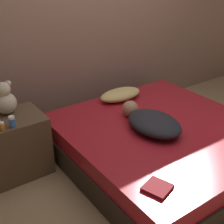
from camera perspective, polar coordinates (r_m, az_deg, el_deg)
name	(u,v)px	position (r m, az deg, el deg)	size (l,w,h in m)	color
ground_plane	(160,159)	(3.23, 8.75, -8.57)	(12.00, 12.00, 0.00)	#937551
wall_back	(93,11)	(3.65, -3.57, 17.99)	(8.00, 0.06, 2.60)	#846656
bed	(161,143)	(3.12, 8.99, -5.70)	(1.79, 1.87, 0.39)	#2D2319
nightstand	(15,145)	(3.02, -17.26, -5.79)	(0.55, 0.45, 0.57)	brown
pillow	(120,94)	(3.52, 1.56, 3.23)	(0.51, 0.27, 0.12)	tan
person_lying	(152,121)	(2.93, 7.26, -1.72)	(0.42, 0.73, 0.17)	black
teddy_bear	(5,100)	(2.92, -19.01, 2.12)	(0.20, 0.20, 0.30)	beige
bottle_blue	(12,122)	(2.70, -17.81, -1.70)	(0.05, 0.05, 0.10)	#3866B2
bottle_orange	(2,126)	(2.70, -19.45, -2.44)	(0.04, 0.04, 0.07)	orange
book	(157,188)	(2.26, 8.31, -13.52)	(0.22, 0.22, 0.02)	maroon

